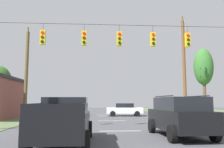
{
  "coord_description": "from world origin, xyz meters",
  "views": [
    {
      "loc": [
        -1.44,
        -5.08,
        1.78
      ],
      "look_at": [
        -0.31,
        12.02,
        3.76
      ],
      "focal_mm": 37.68,
      "sensor_mm": 36.0,
      "label": 1
    }
  ],
  "objects_px": {
    "utility_pole_mid_right": "(184,66)",
    "utility_pole_near_left": "(26,73)",
    "overhead_signal_span": "(116,63)",
    "pickup_truck": "(64,120)",
    "suv_black": "(179,115)",
    "distant_car_crossing_white": "(125,109)",
    "tree_roadside_far_right": "(203,67)"
  },
  "relations": [
    {
      "from": "tree_roadside_far_right",
      "to": "utility_pole_near_left",
      "type": "bearing_deg",
      "value": -167.15
    },
    {
      "from": "utility_pole_mid_right",
      "to": "utility_pole_near_left",
      "type": "relative_size",
      "value": 1.18
    },
    {
      "from": "utility_pole_mid_right",
      "to": "tree_roadside_far_right",
      "type": "relative_size",
      "value": 1.31
    },
    {
      "from": "suv_black",
      "to": "distant_car_crossing_white",
      "type": "distance_m",
      "value": 16.66
    },
    {
      "from": "overhead_signal_span",
      "to": "utility_pole_mid_right",
      "type": "distance_m",
      "value": 12.17
    },
    {
      "from": "suv_black",
      "to": "utility_pole_mid_right",
      "type": "bearing_deg",
      "value": 67.61
    },
    {
      "from": "distant_car_crossing_white",
      "to": "overhead_signal_span",
      "type": "bearing_deg",
      "value": -99.11
    },
    {
      "from": "distant_car_crossing_white",
      "to": "tree_roadside_far_right",
      "type": "bearing_deg",
      "value": 0.77
    },
    {
      "from": "suv_black",
      "to": "distant_car_crossing_white",
      "type": "bearing_deg",
      "value": 92.68
    },
    {
      "from": "overhead_signal_span",
      "to": "suv_black",
      "type": "xyz_separation_m",
      "value": [
        2.89,
        -3.47,
        -3.21
      ]
    },
    {
      "from": "suv_black",
      "to": "distant_car_crossing_white",
      "type": "height_order",
      "value": "suv_black"
    },
    {
      "from": "utility_pole_near_left",
      "to": "tree_roadside_far_right",
      "type": "distance_m",
      "value": 21.09
    },
    {
      "from": "utility_pole_mid_right",
      "to": "utility_pole_near_left",
      "type": "bearing_deg",
      "value": -178.52
    },
    {
      "from": "overhead_signal_span",
      "to": "distant_car_crossing_white",
      "type": "relative_size",
      "value": 3.68
    },
    {
      "from": "distant_car_crossing_white",
      "to": "utility_pole_mid_right",
      "type": "relative_size",
      "value": 0.4
    },
    {
      "from": "overhead_signal_span",
      "to": "tree_roadside_far_right",
      "type": "relative_size",
      "value": 1.93
    },
    {
      "from": "pickup_truck",
      "to": "suv_black",
      "type": "bearing_deg",
      "value": 15.46
    },
    {
      "from": "overhead_signal_span",
      "to": "pickup_truck",
      "type": "height_order",
      "value": "overhead_signal_span"
    },
    {
      "from": "distant_car_crossing_white",
      "to": "pickup_truck",
      "type": "bearing_deg",
      "value": -104.67
    },
    {
      "from": "distant_car_crossing_white",
      "to": "tree_roadside_far_right",
      "type": "height_order",
      "value": "tree_roadside_far_right"
    },
    {
      "from": "utility_pole_mid_right",
      "to": "tree_roadside_far_right",
      "type": "distance_m",
      "value": 5.96
    },
    {
      "from": "pickup_truck",
      "to": "distant_car_crossing_white",
      "type": "xyz_separation_m",
      "value": [
        4.76,
        18.17,
        -0.18
      ]
    },
    {
      "from": "pickup_truck",
      "to": "distant_car_crossing_white",
      "type": "relative_size",
      "value": 1.22
    },
    {
      "from": "suv_black",
      "to": "utility_pole_near_left",
      "type": "xyz_separation_m",
      "value": [
        -11.22,
        12.1,
        3.56
      ]
    },
    {
      "from": "pickup_truck",
      "to": "distant_car_crossing_white",
      "type": "bearing_deg",
      "value": 75.33
    },
    {
      "from": "overhead_signal_span",
      "to": "utility_pole_near_left",
      "type": "bearing_deg",
      "value": 133.99
    },
    {
      "from": "suv_black",
      "to": "utility_pole_mid_right",
      "type": "xyz_separation_m",
      "value": [
        5.16,
        12.52,
        4.42
      ]
    },
    {
      "from": "suv_black",
      "to": "tree_roadside_far_right",
      "type": "distance_m",
      "value": 19.81
    },
    {
      "from": "utility_pole_mid_right",
      "to": "utility_pole_near_left",
      "type": "height_order",
      "value": "utility_pole_mid_right"
    },
    {
      "from": "distant_car_crossing_white",
      "to": "utility_pole_near_left",
      "type": "height_order",
      "value": "utility_pole_near_left"
    },
    {
      "from": "distant_car_crossing_white",
      "to": "tree_roadside_far_right",
      "type": "relative_size",
      "value": 0.52
    },
    {
      "from": "tree_roadside_far_right",
      "to": "distant_car_crossing_white",
      "type": "bearing_deg",
      "value": -179.23
    }
  ]
}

